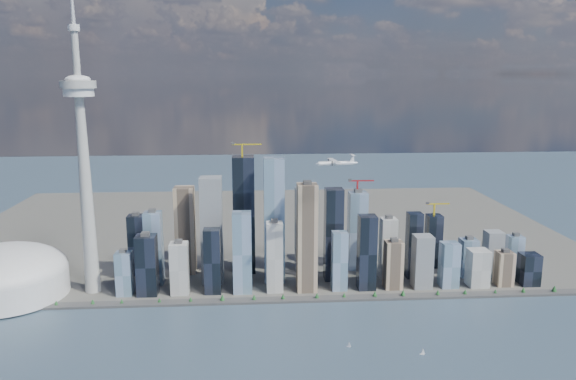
{
  "coord_description": "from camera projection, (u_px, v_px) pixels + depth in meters",
  "views": [
    {
      "loc": [
        -25.8,
        -626.91,
        371.24
      ],
      "look_at": [
        34.89,
        260.0,
        187.33
      ],
      "focal_mm": 35.0,
      "sensor_mm": 36.0,
      "label": 1
    }
  ],
  "objects": [
    {
      "name": "seawall",
      "position": [
        268.0,
        300.0,
        933.26
      ],
      "size": [
        1100.0,
        22.0,
        4.0
      ],
      "primitive_type": "cube",
      "color": "#383838",
      "rests_on": "ground"
    },
    {
      "name": "land",
      "position": [
        262.0,
        228.0,
        1373.0
      ],
      "size": [
        1400.0,
        900.0,
        3.0
      ],
      "primitive_type": "cube",
      "color": "#4C4C47",
      "rests_on": "ground"
    },
    {
      "name": "shoreline_trees",
      "position": [
        267.0,
        297.0,
        931.88
      ],
      "size": [
        960.53,
        7.2,
        8.8
      ],
      "color": "#3F2D1E",
      "rests_on": "seawall"
    },
    {
      "name": "skyscraper_cluster",
      "position": [
        299.0,
        242.0,
        1007.01
      ],
      "size": [
        736.0,
        142.0,
        246.57
      ],
      "color": "black",
      "rests_on": "land"
    },
    {
      "name": "needle_tower",
      "position": [
        84.0,
        158.0,
        924.45
      ],
      "size": [
        56.0,
        56.0,
        550.5
      ],
      "color": "#A09F9B",
      "rests_on": "land"
    },
    {
      "name": "dome_stadium",
      "position": [
        6.0,
        275.0,
        945.11
      ],
      "size": [
        200.0,
        200.0,
        86.0
      ],
      "color": "silver",
      "rests_on": "land"
    },
    {
      "name": "airplane",
      "position": [
        337.0,
        163.0,
        851.45
      ],
      "size": [
        65.84,
        58.31,
        16.04
      ],
      "rotation": [
        0.0,
        0.0,
        0.1
      ],
      "color": "white",
      "rests_on": "ground"
    },
    {
      "name": "sailboat_west",
      "position": [
        349.0,
        345.0,
        777.64
      ],
      "size": [
        5.92,
        3.67,
        8.48
      ],
      "rotation": [
        0.0,
        0.0,
        -0.42
      ],
      "color": "white",
      "rests_on": "ground"
    },
    {
      "name": "sailboat_east",
      "position": [
        423.0,
        352.0,
        756.44
      ],
      "size": [
        7.08,
        3.22,
        9.8
      ],
      "rotation": [
        0.0,
        0.0,
        -0.23
      ],
      "color": "white",
      "rests_on": "ground"
    }
  ]
}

